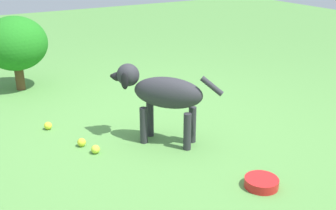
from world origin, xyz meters
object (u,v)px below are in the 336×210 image
at_px(dog, 161,93).
at_px(water_bowl, 261,183).
at_px(tennis_ball_1, 48,126).
at_px(tennis_ball_0, 95,149).
at_px(tennis_ball_2, 82,142).

relative_size(dog, water_bowl, 3.26).
bearing_deg(tennis_ball_1, tennis_ball_0, 107.15).
bearing_deg(water_bowl, tennis_ball_1, -59.28).
height_order(tennis_ball_0, tennis_ball_1, same).
relative_size(tennis_ball_2, water_bowl, 0.30).
bearing_deg(dog, tennis_ball_2, 27.46).
distance_m(dog, tennis_ball_1, 1.05).
height_order(tennis_ball_1, water_bowl, tennis_ball_1).
relative_size(dog, tennis_ball_1, 10.86).
xyz_separation_m(dog, water_bowl, (-0.22, 0.90, -0.37)).
xyz_separation_m(dog, tennis_ball_1, (0.71, -0.68, -0.37)).
bearing_deg(tennis_ball_2, dog, 157.97).
height_order(dog, tennis_ball_2, dog).
xyz_separation_m(tennis_ball_0, tennis_ball_2, (0.05, -0.16, 0.00)).
distance_m(tennis_ball_0, water_bowl, 1.23).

